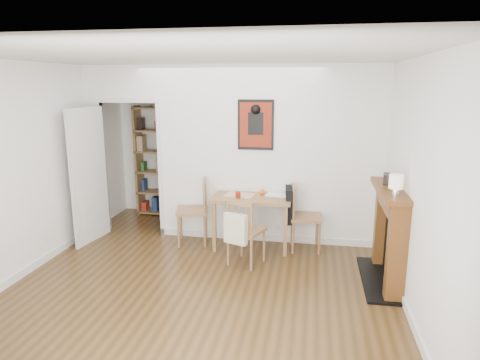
% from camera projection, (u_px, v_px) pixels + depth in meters
% --- Properties ---
extents(ground, '(5.20, 5.20, 0.00)m').
position_uv_depth(ground, '(208.00, 276.00, 5.29)').
color(ground, '#55381B').
rests_on(ground, ground).
extents(room_shell, '(5.20, 5.20, 5.20)m').
position_uv_depth(room_shell, '(235.00, 155.00, 6.28)').
color(room_shell, white).
rests_on(room_shell, ground).
extents(dining_table, '(1.12, 0.71, 0.76)m').
position_uv_depth(dining_table, '(253.00, 202.00, 6.13)').
color(dining_table, olive).
rests_on(dining_table, ground).
extents(chair_left, '(0.58, 0.58, 0.98)m').
position_uv_depth(chair_left, '(192.00, 211.00, 6.29)').
color(chair_left, olive).
rests_on(chair_left, ground).
extents(chair_right, '(0.57, 0.51, 0.94)m').
position_uv_depth(chair_right, '(304.00, 217.00, 6.05)').
color(chair_right, olive).
rests_on(chair_right, ground).
extents(chair_front, '(0.58, 0.61, 0.90)m').
position_uv_depth(chair_front, '(246.00, 231.00, 5.56)').
color(chair_front, olive).
rests_on(chair_front, ground).
extents(bookshelf, '(0.82, 0.33, 1.95)m').
position_uv_depth(bookshelf, '(159.00, 162.00, 7.63)').
color(bookshelf, olive).
rests_on(bookshelf, ground).
extents(fireplace, '(0.45, 1.25, 1.16)m').
position_uv_depth(fireplace, '(390.00, 233.00, 5.03)').
color(fireplace, brown).
rests_on(fireplace, ground).
extents(red_glass, '(0.07, 0.07, 0.09)m').
position_uv_depth(red_glass, '(238.00, 195.00, 5.98)').
color(red_glass, maroon).
rests_on(red_glass, dining_table).
extents(orange_fruit, '(0.08, 0.08, 0.08)m').
position_uv_depth(orange_fruit, '(262.00, 192.00, 6.16)').
color(orange_fruit, '#FF590D').
rests_on(orange_fruit, dining_table).
extents(placemat, '(0.45, 0.37, 0.00)m').
position_uv_depth(placemat, '(240.00, 195.00, 6.16)').
color(placemat, beige).
rests_on(placemat, dining_table).
extents(notebook, '(0.33, 0.27, 0.01)m').
position_uv_depth(notebook, '(277.00, 195.00, 6.14)').
color(notebook, white).
rests_on(notebook, dining_table).
extents(mantel_lamp, '(0.15, 0.15, 0.23)m').
position_uv_depth(mantel_lamp, '(396.00, 183.00, 4.51)').
color(mantel_lamp, silver).
rests_on(mantel_lamp, fireplace).
extents(ceramic_jar_a, '(0.10, 0.10, 0.12)m').
position_uv_depth(ceramic_jar_a, '(388.00, 180.00, 5.04)').
color(ceramic_jar_a, black).
rests_on(ceramic_jar_a, fireplace).
extents(ceramic_jar_b, '(0.08, 0.08, 0.10)m').
position_uv_depth(ceramic_jar_b, '(387.00, 177.00, 5.25)').
color(ceramic_jar_b, black).
rests_on(ceramic_jar_b, fireplace).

